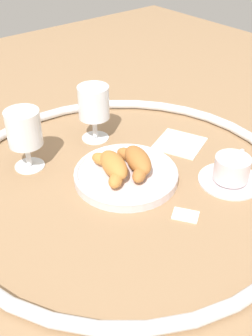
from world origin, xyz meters
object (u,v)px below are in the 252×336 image
object	(u,v)px
juice_glass_right	(24,131)
sugar_packet	(186,214)
juice_glass_left	(94,105)
folded_napkin	(180,143)
croissant_small	(112,166)
croissant_large	(137,161)
coffee_cup_near	(231,171)
pastry_plate	(126,175)

from	to	relation	value
juice_glass_right	sugar_packet	size ratio (longest dim) A/B	2.80
juice_glass_left	folded_napkin	bearing A→B (deg)	-136.95
croissant_small	juice_glass_right	bearing A→B (deg)	33.07
croissant_large	croissant_small	bearing A→B (deg)	70.57
croissant_small	juice_glass_left	xyz separation A→B (m)	(0.17, -0.08, 0.05)
croissant_small	croissant_large	bearing A→B (deg)	-109.43
coffee_cup_near	juice_glass_right	world-z (taller)	juice_glass_right
juice_glass_left	sugar_packet	size ratio (longest dim) A/B	2.80
pastry_plate	folded_napkin	world-z (taller)	pastry_plate
croissant_small	coffee_cup_near	size ratio (longest dim) A/B	0.97
croissant_small	juice_glass_left	distance (m)	0.20
pastry_plate	coffee_cup_near	distance (m)	0.23
juice_glass_right	croissant_small	bearing A→B (deg)	-146.93
croissant_small	folded_napkin	bearing A→B (deg)	-85.16
pastry_plate	juice_glass_right	xyz separation A→B (m)	(0.18, 0.14, 0.08)
croissant_small	juice_glass_right	world-z (taller)	juice_glass_right
folded_napkin	juice_glass_left	bearing A→B (deg)	43.05
coffee_cup_near	juice_glass_left	bearing A→B (deg)	19.70
pastry_plate	juice_glass_left	distance (m)	0.21
pastry_plate	sugar_packet	distance (m)	0.17
croissant_large	juice_glass_left	world-z (taller)	juice_glass_left
croissant_large	sugar_packet	distance (m)	0.16
sugar_packet	pastry_plate	bearing A→B (deg)	-28.74
coffee_cup_near	juice_glass_right	distance (m)	0.45
pastry_plate	coffee_cup_near	bearing A→B (deg)	-131.12
pastry_plate	juice_glass_left	xyz separation A→B (m)	(0.18, -0.05, 0.08)
croissant_large	folded_napkin	xyz separation A→B (m)	(0.04, -0.17, -0.04)
croissant_small	juice_glass_left	bearing A→B (deg)	-24.61
croissant_large	juice_glass_right	xyz separation A→B (m)	(0.19, 0.16, 0.05)
juice_glass_right	folded_napkin	bearing A→B (deg)	-114.02
pastry_plate	croissant_small	world-z (taller)	croissant_small
pastry_plate	croissant_large	distance (m)	0.04
folded_napkin	coffee_cup_near	bearing A→B (deg)	171.74
sugar_packet	croissant_large	bearing A→B (deg)	-36.78
juice_glass_right	sugar_packet	world-z (taller)	juice_glass_right
coffee_cup_near	croissant_large	bearing A→B (deg)	46.36
croissant_small	pastry_plate	bearing A→B (deg)	-109.30
croissant_small	folded_napkin	world-z (taller)	croissant_small
juice_glass_right	pastry_plate	bearing A→B (deg)	-142.17
juice_glass_right	coffee_cup_near	bearing A→B (deg)	-136.64
coffee_cup_near	folded_napkin	size ratio (longest dim) A/B	1.24
croissant_small	sugar_packet	xyz separation A→B (m)	(-0.18, -0.04, -0.04)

